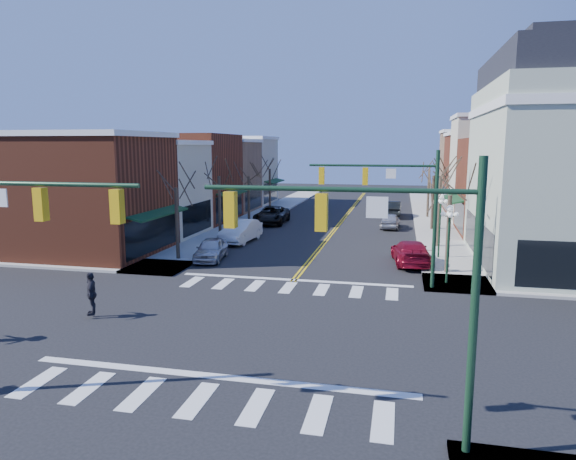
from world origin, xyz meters
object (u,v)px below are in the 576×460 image
Objects in this scene: car_left_mid at (241,231)px; car_right_mid at (390,221)px; car_right_near at (411,252)px; pedestrian_dark_a at (91,293)px; lamppost_midblock at (440,215)px; car_right_far at (392,209)px; car_left_far at (272,215)px; car_left_near at (211,249)px; lamppost_corner at (449,231)px.

car_right_mid is at bearing 44.25° from car_left_mid.
car_right_near is 2.78× the size of pedestrian_dark_a.
lamppost_midblock reaches higher than car_left_mid.
car_left_mid reaches higher than car_right_mid.
car_right_mid is 7.75m from car_right_far.
pedestrian_dark_a reaches higher than car_left_far.
car_right_mid is 2.17× the size of pedestrian_dark_a.
car_right_far reaches higher than car_left_near.
car_right_mid is (11.20, 9.33, -0.16)m from car_left_mid.
lamppost_corner is at bearing -19.77° from car_left_near.
car_right_far is (11.16, 23.59, 0.12)m from car_left_near.
car_left_near reaches higher than car_right_mid.
car_left_near is 16.32m from car_left_far.
car_left_near is at bearing 0.30° from car_right_near.
lamppost_midblock is at bearing 90.00° from lamppost_corner.
lamppost_corner is 2.31× the size of pedestrian_dark_a.
car_right_near is (12.80, -4.91, -0.10)m from car_left_mid.
lamppost_midblock is 15.11m from car_left_near.
pedestrian_dark_a is (-0.90, -18.40, 0.23)m from car_left_mid.
car_right_near is 1.28× the size of car_right_mid.
car_left_mid reaches higher than car_left_far.
car_left_far is 13.36m from car_right_far.
car_left_mid is at bearing 167.92° from lamppost_midblock.
car_right_near is 14.33m from car_right_mid.
car_right_far is at bearing 97.26° from lamppost_corner.
lamppost_corner is 5.51m from car_right_near.
lamppost_corner is 15.05m from car_left_near.
pedestrian_dark_a is (-12.10, -35.48, 0.25)m from car_right_far.
lamppost_corner is 0.85× the size of car_right_far.
lamppost_corner is 17.91m from pedestrian_dark_a.
lamppost_midblock is at bearing -142.08° from car_right_near.
lamppost_corner is at bearing 103.12° from car_right_mid.
pedestrian_dark_a is at bearing -135.42° from lamppost_midblock.
car_left_near is 11.93m from pedestrian_dark_a.
car_left_far reaches higher than car_right_mid.
lamppost_midblock is at bearing 109.08° from pedestrian_dark_a.
car_left_mid is 1.28× the size of car_right_mid.
lamppost_corner reaches higher than car_right_near.
car_left_near is 26.09m from car_right_far.
car_right_far is at bearing -87.05° from car_right_mid.
car_right_near is (-1.80, 4.71, -2.21)m from lamppost_corner.
car_right_far reaches higher than car_right_near.
lamppost_corner and lamppost_midblock have the same top height.
car_right_near is 19.23m from pedestrian_dark_a.
pedestrian_dark_a is at bearing -88.34° from car_left_mid.
car_left_near is 0.71× the size of car_left_far.
car_right_near reaches higher than car_left_near.
car_left_far is (-14.60, 19.43, -2.14)m from lamppost_corner.
car_right_far is at bearing 99.55° from lamppost_midblock.
lamppost_corner is at bearing 98.24° from car_right_far.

